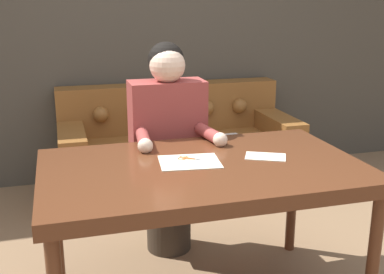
{
  "coord_description": "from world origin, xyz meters",
  "views": [
    {
      "loc": [
        -0.76,
        -1.99,
        1.54
      ],
      "look_at": [
        -0.13,
        0.25,
        0.88
      ],
      "focal_mm": 45.0,
      "sensor_mm": 36.0,
      "label": 1
    }
  ],
  "objects_px": {
    "person": "(168,148)",
    "scissors": "(190,159)",
    "dining_table": "(203,178)",
    "couch": "(177,153)"
  },
  "relations": [
    {
      "from": "couch",
      "to": "person",
      "type": "xyz_separation_m",
      "value": [
        -0.31,
        -1.0,
        0.37
      ]
    },
    {
      "from": "person",
      "to": "dining_table",
      "type": "bearing_deg",
      "value": -87.43
    },
    {
      "from": "dining_table",
      "to": "person",
      "type": "height_order",
      "value": "person"
    },
    {
      "from": "dining_table",
      "to": "scissors",
      "type": "xyz_separation_m",
      "value": [
        -0.04,
        0.09,
        0.07
      ]
    },
    {
      "from": "dining_table",
      "to": "couch",
      "type": "relative_size",
      "value": 0.81
    },
    {
      "from": "couch",
      "to": "person",
      "type": "bearing_deg",
      "value": -106.97
    },
    {
      "from": "person",
      "to": "scissors",
      "type": "bearing_deg",
      "value": -91.02
    },
    {
      "from": "dining_table",
      "to": "scissors",
      "type": "relative_size",
      "value": 8.33
    },
    {
      "from": "couch",
      "to": "dining_table",
      "type": "bearing_deg",
      "value": -99.69
    },
    {
      "from": "couch",
      "to": "scissors",
      "type": "relative_size",
      "value": 10.28
    }
  ]
}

